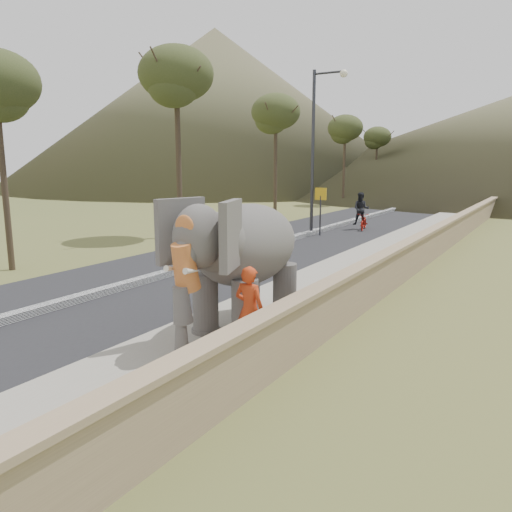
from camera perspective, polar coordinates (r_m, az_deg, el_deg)
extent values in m
plane|color=olive|center=(8.72, -13.86, -14.75)|extent=(160.00, 160.00, 0.00)
cube|color=black|center=(19.16, -3.22, -0.32)|extent=(7.00, 120.00, 0.03)
cube|color=black|center=(19.14, -3.22, -0.04)|extent=(0.35, 120.00, 0.22)
cube|color=#9E9687|center=(16.87, 10.91, -1.83)|extent=(3.00, 120.00, 0.15)
cube|color=tan|center=(16.29, 16.41, -0.83)|extent=(0.30, 120.00, 1.10)
cylinder|color=#323438|center=(25.27, 6.50, 11.41)|extent=(0.16, 0.16, 8.00)
cylinder|color=#323438|center=(25.27, 8.44, 20.03)|extent=(1.60, 0.10, 0.10)
sphere|color=#FFF2CC|center=(24.99, 10.00, 19.86)|extent=(0.36, 0.36, 0.36)
cylinder|color=#2D2D33|center=(25.18, 7.35, 4.56)|extent=(0.08, 0.08, 2.00)
cube|color=gold|center=(25.08, 7.41, 7.05)|extent=(0.60, 0.05, 0.60)
cone|color=brown|center=(74.95, -4.62, 16.39)|extent=(60.00, 60.00, 22.00)
imported|color=#BC3614|center=(9.32, -0.74, -6.20)|extent=(0.61, 0.40, 1.68)
imported|color=maroon|center=(27.73, 12.24, 3.86)|extent=(0.99, 1.86, 0.93)
imported|color=black|center=(27.71, 11.93, 5.28)|extent=(1.00, 0.85, 1.79)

